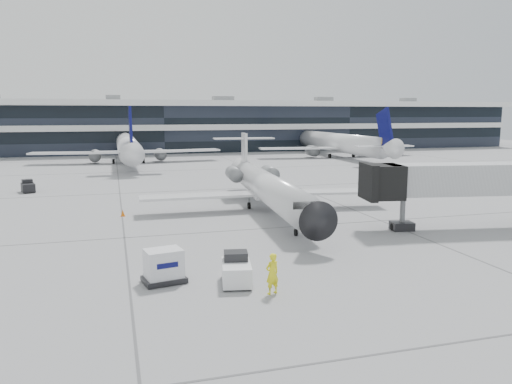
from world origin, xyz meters
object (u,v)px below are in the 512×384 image
object	(u,v)px
regional_jet	(267,186)
ramp_worker	(272,274)
baggage_tug	(236,270)
cargo_uld	(164,266)
jet_bridge	(477,180)

from	to	relation	value
regional_jet	ramp_worker	bearing A→B (deg)	-101.79
ramp_worker	baggage_tug	size ratio (longest dim) A/B	0.76
cargo_uld	baggage_tug	bearing A→B (deg)	-29.38
cargo_uld	jet_bridge	bearing A→B (deg)	2.92
regional_jet	jet_bridge	size ratio (longest dim) A/B	1.76
regional_jet	ramp_worker	distance (m)	20.77
ramp_worker	baggage_tug	distance (m)	2.34
baggage_tug	cargo_uld	world-z (taller)	cargo_uld
jet_bridge	baggage_tug	size ratio (longest dim) A/B	5.95
ramp_worker	cargo_uld	bearing A→B (deg)	-52.18
ramp_worker	cargo_uld	distance (m)	5.73
regional_jet	baggage_tug	xyz separation A→B (m)	(-7.17, -17.97, -1.50)
ramp_worker	regional_jet	bearing A→B (deg)	-126.08
regional_jet	baggage_tug	bearing A→B (deg)	-107.10
jet_bridge	ramp_worker	size ratio (longest dim) A/B	7.81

